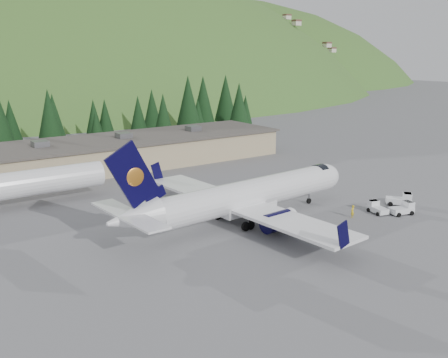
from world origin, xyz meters
TOP-DOWN VIEW (x-y plane):
  - ground at (0.00, 0.00)m, footprint 600.00×600.00m
  - airliner at (-1.05, -0.07)m, footprint 35.91×33.70m
  - baggage_tug_a at (17.46, -9.67)m, footprint 3.35×2.45m
  - baggage_tug_b at (20.56, -7.08)m, footprint 3.41×3.57m
  - baggage_tug_c at (15.08, -7.32)m, footprint 2.24×3.08m
  - terminal_building at (-5.01, 38.00)m, footprint 71.00×17.00m
  - ramp_worker at (10.95, -6.81)m, footprint 0.68×0.53m
  - tree_line at (-10.25, 60.37)m, footprint 112.47×18.24m
  - hills at (53.34, 207.38)m, footprint 614.00×330.00m

SIDE VIEW (x-z plane):
  - hills at x=53.34m, z-range -232.80..67.20m
  - ground at x=0.00m, z-range 0.00..0.00m
  - baggage_tug_c at x=15.08m, z-range -0.08..1.43m
  - baggage_tug_a at x=17.46m, z-range -0.09..1.55m
  - baggage_tug_b at x=20.56m, z-range -0.09..1.67m
  - ramp_worker at x=10.95m, z-range 0.00..1.63m
  - terminal_building at x=-5.01m, z-range -0.43..5.67m
  - airliner at x=-1.05m, z-range -2.78..9.13m
  - tree_line at x=-10.25m, z-range 0.43..14.94m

